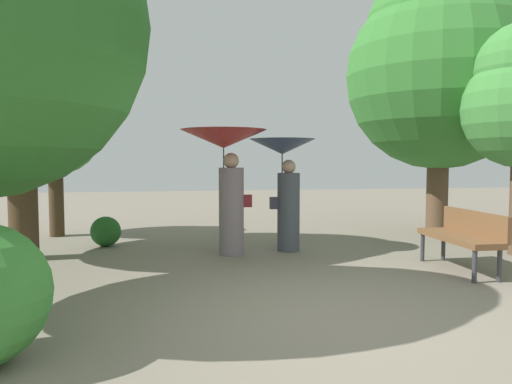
{
  "coord_description": "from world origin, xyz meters",
  "views": [
    {
      "loc": [
        -1.5,
        -4.36,
        1.54
      ],
      "look_at": [
        0.0,
        3.89,
        0.98
      ],
      "focal_mm": 34.02,
      "sensor_mm": 36.0,
      "label": 1
    }
  ],
  "objects_px": {
    "tree_near_left": "(17,29)",
    "person_right": "(285,171)",
    "person_left": "(226,160)",
    "tree_mid_right": "(440,62)",
    "tree_mid_left": "(54,121)",
    "park_bench": "(464,234)"
  },
  "relations": [
    {
      "from": "tree_mid_right",
      "to": "person_right",
      "type": "bearing_deg",
      "value": -159.83
    },
    {
      "from": "person_right",
      "to": "tree_mid_left",
      "type": "height_order",
      "value": "tree_mid_left"
    },
    {
      "from": "tree_near_left",
      "to": "person_right",
      "type": "bearing_deg",
      "value": -0.78
    },
    {
      "from": "tree_mid_left",
      "to": "tree_mid_right",
      "type": "height_order",
      "value": "tree_mid_right"
    },
    {
      "from": "person_right",
      "to": "tree_mid_right",
      "type": "xyz_separation_m",
      "value": [
        3.59,
        1.32,
        2.19
      ]
    },
    {
      "from": "person_left",
      "to": "tree_mid_right",
      "type": "distance_m",
      "value": 5.23
    },
    {
      "from": "person_left",
      "to": "park_bench",
      "type": "xyz_separation_m",
      "value": [
        3.11,
        -1.7,
        -1.02
      ]
    },
    {
      "from": "tree_mid_right",
      "to": "person_left",
      "type": "bearing_deg",
      "value": -162.13
    },
    {
      "from": "person_right",
      "to": "tree_near_left",
      "type": "distance_m",
      "value": 4.67
    },
    {
      "from": "person_right",
      "to": "tree_mid_left",
      "type": "xyz_separation_m",
      "value": [
        -4.15,
        2.37,
        0.97
      ]
    },
    {
      "from": "person_right",
      "to": "tree_mid_right",
      "type": "distance_m",
      "value": 4.41
    },
    {
      "from": "person_right",
      "to": "park_bench",
      "type": "bearing_deg",
      "value": -130.75
    },
    {
      "from": "person_left",
      "to": "person_right",
      "type": "distance_m",
      "value": 1.04
    },
    {
      "from": "person_left",
      "to": "person_right",
      "type": "relative_size",
      "value": 1.07
    },
    {
      "from": "person_right",
      "to": "tree_near_left",
      "type": "height_order",
      "value": "tree_near_left"
    },
    {
      "from": "person_left",
      "to": "park_bench",
      "type": "relative_size",
      "value": 1.33
    },
    {
      "from": "park_bench",
      "to": "tree_mid_right",
      "type": "distance_m",
      "value": 4.64
    },
    {
      "from": "person_left",
      "to": "tree_near_left",
      "type": "distance_m",
      "value": 3.7
    },
    {
      "from": "tree_near_left",
      "to": "tree_mid_right",
      "type": "height_order",
      "value": "tree_mid_right"
    },
    {
      "from": "tree_near_left",
      "to": "tree_mid_right",
      "type": "xyz_separation_m",
      "value": [
        7.73,
        1.26,
        0.03
      ]
    },
    {
      "from": "tree_mid_left",
      "to": "tree_near_left",
      "type": "bearing_deg",
      "value": -89.72
    },
    {
      "from": "tree_mid_left",
      "to": "tree_mid_right",
      "type": "relative_size",
      "value": 0.61
    }
  ]
}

